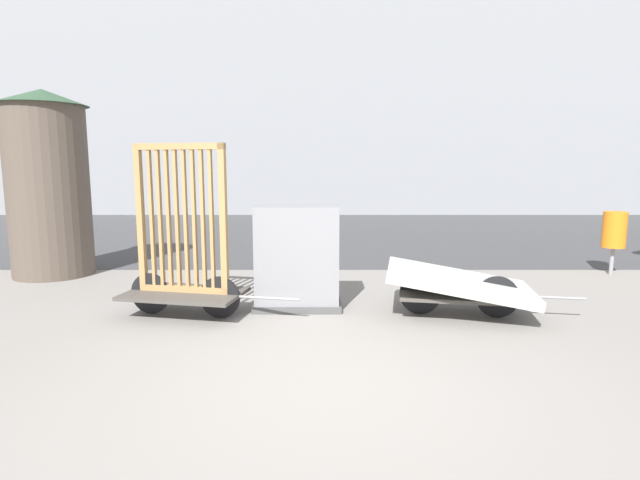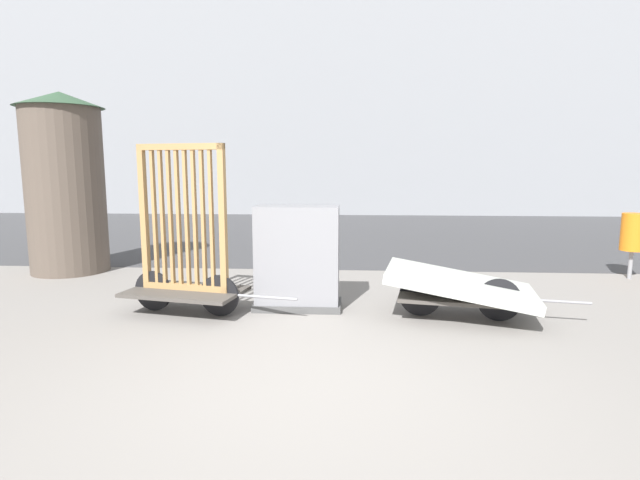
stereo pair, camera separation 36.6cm
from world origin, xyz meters
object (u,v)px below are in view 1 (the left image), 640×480
(bike_cart_with_mattress, at_px, (457,285))
(advertising_column, at_px, (46,182))
(utility_cabinet, at_px, (296,261))
(bike_cart_with_bedframe, at_px, (182,260))
(trash_bin, at_px, (612,230))

(bike_cart_with_mattress, distance_m, advertising_column, 6.28)
(advertising_column, bearing_deg, bike_cart_with_mattress, -20.76)
(utility_cabinet, xyz_separation_m, advertising_column, (-3.92, 1.90, 0.88))
(bike_cart_with_bedframe, distance_m, trash_bin, 6.53)
(bike_cart_with_mattress, bearing_deg, trash_bin, 45.71)
(bike_cart_with_bedframe, distance_m, advertising_column, 3.53)
(trash_bin, relative_size, advertising_column, 0.35)
(utility_cabinet, height_order, trash_bin, utility_cabinet)
(utility_cabinet, height_order, advertising_column, advertising_column)
(bike_cart_with_mattress, height_order, utility_cabinet, utility_cabinet)
(bike_cart_with_bedframe, relative_size, trash_bin, 2.06)
(bike_cart_with_bedframe, relative_size, utility_cabinet, 1.66)
(bike_cart_with_bedframe, relative_size, advertising_column, 0.72)
(bike_cart_with_mattress, distance_m, trash_bin, 3.75)
(bike_cart_with_bedframe, height_order, advertising_column, advertising_column)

